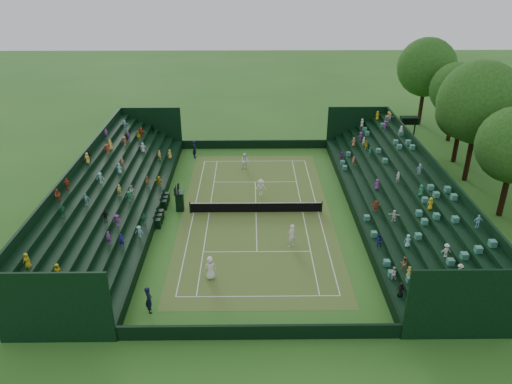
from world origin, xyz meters
TOP-DOWN VIEW (x-y plane):
  - ground at (0.00, 0.00)m, footprint 160.00×160.00m
  - court_surface at (0.00, 0.00)m, footprint 12.97×26.77m
  - perimeter_wall_north at (0.00, 15.88)m, footprint 17.17×0.20m
  - perimeter_wall_south at (0.00, -15.88)m, footprint 17.17×0.20m
  - perimeter_wall_east at (8.48, 0.00)m, footprint 0.20×31.77m
  - perimeter_wall_west at (-8.48, 0.00)m, footprint 0.20×31.77m
  - north_grandstand at (12.66, 0.00)m, footprint 6.60×32.00m
  - south_grandstand at (-12.66, 0.00)m, footprint 6.60×32.00m
  - tennis_net at (0.00, 0.00)m, footprint 11.67×0.10m
  - scoreboard_tower at (17.75, 16.00)m, footprint 2.00×1.00m
  - tree_row at (22.08, 10.19)m, footprint 10.19×37.58m
  - umpire_chair at (-6.73, 0.48)m, footprint 0.84×0.84m
  - courtside_chairs at (-8.20, -0.14)m, footprint 0.55×5.51m
  - player_near_west at (-3.30, -9.79)m, footprint 1.00×0.80m
  - player_near_east at (2.69, -5.61)m, footprint 0.84×0.79m
  - player_far_west at (-1.03, 9.72)m, footprint 0.87×0.68m
  - player_far_east at (0.49, 3.44)m, footprint 1.10×0.69m
  - line_judge_north at (-6.64, 13.04)m, footprint 0.46×0.70m
  - line_judge_south at (-6.92, -13.34)m, footprint 0.66×0.80m

SIDE VIEW (x-z plane):
  - ground at x=0.00m, z-range 0.00..0.00m
  - court_surface at x=0.00m, z-range 0.00..0.01m
  - courtside_chairs at x=-8.20m, z-range -0.14..1.04m
  - perimeter_wall_north at x=0.00m, z-range 0.00..1.00m
  - perimeter_wall_south at x=0.00m, z-range 0.00..1.00m
  - perimeter_wall_east at x=8.48m, z-range 0.00..1.00m
  - perimeter_wall_west at x=-8.48m, z-range 0.00..1.00m
  - tennis_net at x=0.00m, z-range 0.00..1.06m
  - player_far_east at x=0.49m, z-range 0.00..1.63m
  - player_far_west at x=-1.03m, z-range 0.00..1.77m
  - player_near_west at x=-3.30m, z-range 0.00..1.77m
  - line_judge_south at x=-6.92m, z-range 0.00..1.88m
  - line_judge_north at x=-6.64m, z-range 0.00..1.92m
  - player_near_east at x=2.69m, z-range 0.00..1.93m
  - umpire_chair at x=-6.73m, z-range -0.19..2.46m
  - north_grandstand at x=12.66m, z-range -0.90..4.00m
  - south_grandstand at x=-12.66m, z-range -0.90..4.00m
  - scoreboard_tower at x=17.75m, z-range 1.29..4.99m
  - tree_row at x=22.08m, z-range 1.00..12.92m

